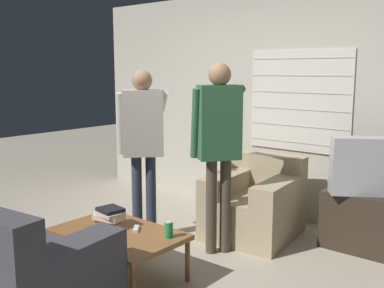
% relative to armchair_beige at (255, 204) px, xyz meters
% --- Properties ---
extents(ground_plane, '(16.00, 16.00, 0.00)m').
position_rel_armchair_beige_xyz_m(ground_plane, '(-0.28, -1.31, -0.32)').
color(ground_plane, '#B2A893').
extents(wall_back, '(5.20, 0.08, 2.55)m').
position_rel_armchair_beige_xyz_m(wall_back, '(-0.27, 0.72, 0.95)').
color(wall_back, '#BCB7A8').
rests_on(wall_back, ground_plane).
extents(armchair_beige, '(0.89, 0.97, 0.79)m').
position_rel_armchair_beige_xyz_m(armchair_beige, '(0.00, 0.00, 0.00)').
color(armchair_beige, tan).
rests_on(armchair_beige, ground_plane).
extents(coffee_table, '(1.03, 0.67, 0.39)m').
position_rel_armchair_beige_xyz_m(coffee_table, '(-0.34, -1.52, 0.03)').
color(coffee_table, brown).
rests_on(coffee_table, ground_plane).
extents(tv_stand, '(0.92, 0.46, 0.55)m').
position_rel_armchair_beige_xyz_m(tv_stand, '(1.09, 0.33, -0.05)').
color(tv_stand, '#33281E').
rests_on(tv_stand, ground_plane).
extents(tv, '(0.83, 0.64, 0.52)m').
position_rel_armchair_beige_xyz_m(tv, '(1.09, 0.33, 0.48)').
color(tv, '#B2B2B7').
rests_on(tv, tv_stand).
extents(person_left_standing, '(0.51, 0.79, 1.66)m').
position_rel_armchair_beige_xyz_m(person_left_standing, '(-0.80, -0.78, 0.73)').
color(person_left_standing, '#33384C').
rests_on(person_left_standing, ground_plane).
extents(person_right_standing, '(0.54, 0.74, 1.72)m').
position_rel_armchair_beige_xyz_m(person_right_standing, '(-0.04, -0.59, 0.76)').
color(person_right_standing, '#4C4233').
rests_on(person_right_standing, ground_plane).
extents(book_stack, '(0.26, 0.21, 0.16)m').
position_rel_armchair_beige_xyz_m(book_stack, '(-0.47, -1.50, 0.15)').
color(book_stack, beige).
rests_on(book_stack, coffee_table).
extents(soda_can, '(0.07, 0.07, 0.13)m').
position_rel_armchair_beige_xyz_m(soda_can, '(0.05, -1.35, 0.13)').
color(soda_can, '#238E47').
rests_on(soda_can, coffee_table).
extents(spare_remote, '(0.12, 0.12, 0.02)m').
position_rel_armchair_beige_xyz_m(spare_remote, '(-0.25, -1.41, 0.08)').
color(spare_remote, white).
rests_on(spare_remote, coffee_table).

